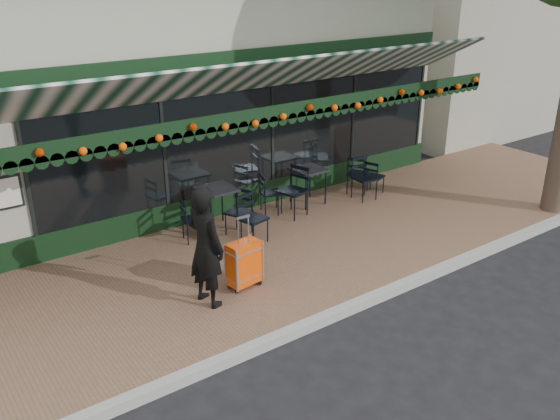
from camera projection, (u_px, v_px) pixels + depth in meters
ground at (348, 309)px, 8.94m from camera, size 80.00×80.00×0.00m
sidewalk at (272, 256)px, 10.41m from camera, size 18.00×4.00×0.15m
curb at (352, 307)px, 8.86m from camera, size 18.00×0.16×0.15m
restaurant_building at (129, 81)px, 13.94m from camera, size 12.00×9.60×4.50m
neighbor_building_right at (474, 38)px, 21.03m from camera, size 12.00×8.00×4.80m
woman at (206, 247)px, 8.51m from camera, size 0.56×0.74×1.83m
suitcase at (244, 264)px, 9.14m from camera, size 0.55×0.35×1.18m
cafe_table_a at (308, 172)px, 12.24m from camera, size 0.62×0.62×0.77m
cafe_table_b at (216, 192)px, 11.01m from camera, size 0.67×0.67×0.83m
chair_a_left at (293, 192)px, 11.71m from camera, size 0.61×0.61×1.01m
chair_a_right at (374, 177)px, 12.88m from camera, size 0.49×0.49×0.77m
chair_a_front at (365, 179)px, 12.56m from camera, size 0.48×0.48×0.91m
chair_a_extra at (358, 174)px, 12.91m from camera, size 0.59×0.59×0.87m
chair_b_left at (239, 213)px, 10.93m from camera, size 0.56×0.56×0.85m
chair_b_right at (271, 193)px, 11.91m from camera, size 0.52×0.52×0.82m
chair_b_front at (253, 219)px, 10.59m from camera, size 0.54×0.54×0.91m
chair_solo at (193, 220)px, 10.69m from camera, size 0.47×0.47×0.80m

